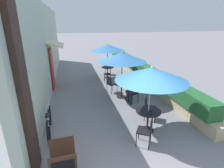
# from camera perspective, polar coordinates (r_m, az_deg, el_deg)

# --- Properties ---
(cafe_facade_wall) EXTENTS (0.98, 13.93, 4.20)m
(cafe_facade_wall) POSITION_cam_1_polar(r_m,az_deg,el_deg) (10.01, -20.32, 11.12)
(cafe_facade_wall) COLOR #B2C1AD
(cafe_facade_wall) RESTS_ON ground_plane
(planter_hedge) EXTENTS (0.60, 12.93, 1.01)m
(planter_hedge) POSITION_cam_1_polar(r_m,az_deg,el_deg) (11.09, 9.00, 4.57)
(planter_hedge) COLOR tan
(planter_hedge) RESTS_ON ground_plane
(patio_table_near) EXTENTS (0.79, 0.79, 0.71)m
(patio_table_near) POSITION_cam_1_polar(r_m,az_deg,el_deg) (5.76, 11.68, -10.23)
(patio_table_near) COLOR black
(patio_table_near) RESTS_ON ground_plane
(patio_umbrella_near) EXTENTS (2.15, 2.15, 2.15)m
(patio_umbrella_near) POSITION_cam_1_polar(r_m,az_deg,el_deg) (5.23, 12.70, 3.18)
(patio_umbrella_near) COLOR #B7B7BC
(patio_umbrella_near) RESTS_ON ground_plane
(cafe_chair_near_left) EXTENTS (0.55, 0.55, 0.87)m
(cafe_chair_near_left) POSITION_cam_1_polar(r_m,az_deg,el_deg) (6.42, 11.90, -7.03)
(cafe_chair_near_left) COLOR black
(cafe_chair_near_left) RESTS_ON ground_plane
(cafe_chair_near_right) EXTENTS (0.55, 0.55, 0.87)m
(cafe_chair_near_right) POSITION_cam_1_polar(r_m,az_deg,el_deg) (5.13, 11.39, -14.27)
(cafe_chair_near_right) COLOR black
(cafe_chair_near_right) RESTS_ON ground_plane
(coffee_cup_near) EXTENTS (0.07, 0.07, 0.09)m
(coffee_cup_near) POSITION_cam_1_polar(r_m,az_deg,el_deg) (5.62, 12.71, -8.43)
(coffee_cup_near) COLOR #232328
(coffee_cup_near) RESTS_ON patio_table_near
(patio_table_mid) EXTENTS (0.79, 0.79, 0.71)m
(patio_table_mid) POSITION_cam_1_polar(r_m,az_deg,el_deg) (8.11, 3.14, -0.90)
(patio_table_mid) COLOR black
(patio_table_mid) RESTS_ON ground_plane
(patio_umbrella_mid) EXTENTS (2.15, 2.15, 2.15)m
(patio_umbrella_mid) POSITION_cam_1_polar(r_m,az_deg,el_deg) (7.74, 3.33, 8.81)
(patio_umbrella_mid) COLOR #B7B7BC
(patio_umbrella_mid) RESTS_ON ground_plane
(cafe_chair_mid_left) EXTENTS (0.53, 0.53, 0.87)m
(cafe_chair_mid_left) POSITION_cam_1_polar(r_m,az_deg,el_deg) (7.66, 7.14, -2.31)
(cafe_chair_mid_left) COLOR black
(cafe_chair_mid_left) RESTS_ON ground_plane
(seated_patron_mid_left) EXTENTS (0.50, 0.45, 1.25)m
(seated_patron_mid_left) POSITION_cam_1_polar(r_m,az_deg,el_deg) (7.52, 6.58, -1.29)
(seated_patron_mid_left) COLOR #23232D
(seated_patron_mid_left) RESTS_ON ground_plane
(cafe_chair_mid_right) EXTENTS (0.53, 0.53, 0.87)m
(cafe_chair_mid_right) POSITION_cam_1_polar(r_m,az_deg,el_deg) (8.61, -0.42, 0.34)
(cafe_chair_mid_right) COLOR black
(cafe_chair_mid_right) RESTS_ON ground_plane
(coffee_cup_mid) EXTENTS (0.07, 0.07, 0.09)m
(coffee_cup_mid) POSITION_cam_1_polar(r_m,az_deg,el_deg) (8.03, 2.14, 0.66)
(coffee_cup_mid) COLOR #232328
(coffee_cup_mid) RESTS_ON patio_table_mid
(patio_table_far) EXTENTS (0.79, 0.79, 0.71)m
(patio_table_far) POSITION_cam_1_polar(r_m,az_deg,el_deg) (11.05, -1.43, 4.65)
(patio_table_far) COLOR black
(patio_table_far) RESTS_ON ground_plane
(patio_umbrella_far) EXTENTS (2.15, 2.15, 2.15)m
(patio_umbrella_far) POSITION_cam_1_polar(r_m,az_deg,el_deg) (10.78, -1.49, 11.83)
(patio_umbrella_far) COLOR #B7B7BC
(patio_umbrella_far) RESTS_ON ground_plane
(cafe_chair_far_left) EXTENTS (0.48, 0.48, 0.87)m
(cafe_chair_far_left) POSITION_cam_1_polar(r_m,az_deg,el_deg) (11.76, -1.72, 5.56)
(cafe_chair_far_left) COLOR black
(cafe_chair_far_left) RESTS_ON ground_plane
(cafe_chair_far_right) EXTENTS (0.48, 0.48, 0.87)m
(cafe_chair_far_right) POSITION_cam_1_polar(r_m,az_deg,el_deg) (10.33, -1.10, 3.60)
(cafe_chair_far_right) COLOR black
(cafe_chair_far_right) RESTS_ON ground_plane
(coffee_cup_far) EXTENTS (0.07, 0.07, 0.09)m
(coffee_cup_far) POSITION_cam_1_polar(r_m,az_deg,el_deg) (10.93, -1.68, 5.75)
(coffee_cup_far) COLOR white
(coffee_cup_far) RESTS_ON patio_table_far
(bicycle_leaning) EXTENTS (0.18, 1.76, 0.81)m
(bicycle_leaning) POSITION_cam_1_polar(r_m,az_deg,el_deg) (5.92, -19.87, -11.84)
(bicycle_leaning) COLOR black
(bicycle_leaning) RESTS_ON ground_plane
(menu_board) EXTENTS (0.59, 0.66, 0.96)m
(menu_board) POSITION_cam_1_polar(r_m,az_deg,el_deg) (4.21, -15.50, -24.24)
(menu_board) COLOR #422819
(menu_board) RESTS_ON ground_plane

